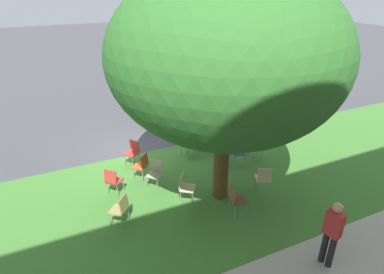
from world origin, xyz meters
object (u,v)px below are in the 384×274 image
object	(u,v)px
chair_6	(113,180)
chair_7	(156,171)
chair_1	(263,178)
chair_4	(142,165)
chair_0	(237,150)
pedestrian_0	(332,232)
chair_2	(213,139)
chair_3	(189,142)
street_tree	(226,57)
chair_8	(255,143)
chair_9	(236,198)
parked_car	(187,99)
chair_5	(185,185)
chair_10	(133,151)
chair_11	(121,208)

from	to	relation	value
chair_6	chair_7	world-z (taller)	same
chair_1	chair_4	bearing A→B (deg)	-35.98
chair_0	pedestrian_0	bearing A→B (deg)	83.36
chair_2	chair_3	size ratio (longest dim) A/B	1.00
street_tree	pedestrian_0	bearing A→B (deg)	105.83
chair_4	chair_8	size ratio (longest dim) A/B	1.00
street_tree	chair_7	world-z (taller)	street_tree
chair_6	chair_9	size ratio (longest dim) A/B	1.00
chair_0	parked_car	size ratio (longest dim) A/B	0.24
chair_8	chair_9	bearing A→B (deg)	47.03
chair_3	chair_7	size ratio (longest dim) A/B	1.00
chair_3	chair_8	size ratio (longest dim) A/B	1.00
chair_2	chair_3	distance (m)	0.89
chair_1	chair_5	size ratio (longest dim) A/B	1.00
chair_6	chair_10	distance (m)	1.80
chair_3	chair_10	world-z (taller)	same
chair_7	chair_8	size ratio (longest dim) A/B	1.00
chair_9	chair_10	world-z (taller)	same
chair_11	parked_car	size ratio (longest dim) A/B	0.24
chair_3	chair_4	size ratio (longest dim) A/B	1.00
street_tree	chair_10	size ratio (longest dim) A/B	7.14
chair_2	chair_11	size ratio (longest dim) A/B	1.00
chair_3	chair_9	xyz separation A→B (m)	(0.20, 3.55, 0.00)
street_tree	chair_4	xyz separation A→B (m)	(1.83, -1.83, -3.59)
chair_1	chair_2	bearing A→B (deg)	-86.37
chair_1	chair_8	world-z (taller)	same
street_tree	chair_10	xyz separation A→B (m)	(1.85, -2.86, -3.59)
chair_0	chair_7	bearing A→B (deg)	3.04
chair_1	chair_6	xyz separation A→B (m)	(4.09, -1.76, 0.00)
chair_7	pedestrian_0	world-z (taller)	pedestrian_0
street_tree	chair_8	bearing A→B (deg)	-145.54
parked_car	pedestrian_0	world-z (taller)	pedestrian_0
chair_2	parked_car	xyz separation A→B (m)	(-0.55, -3.61, 0.32)
chair_2	parked_car	bearing A→B (deg)	-98.61
chair_0	chair_8	distance (m)	0.86
chair_1	parked_car	bearing A→B (deg)	-93.21
chair_8	pedestrian_0	world-z (taller)	pedestrian_0
chair_4	chair_10	world-z (taller)	same
chair_6	pedestrian_0	distance (m)	5.97
chair_2	chair_9	bearing A→B (deg)	72.42
chair_7	chair_10	size ratio (longest dim) A/B	1.00
chair_11	chair_6	bearing A→B (deg)	-94.12
chair_0	chair_7	distance (m)	3.03
chair_5	chair_6	size ratio (longest dim) A/B	1.00
chair_6	parked_car	distance (m)	6.50
chair_7	chair_5	bearing A→B (deg)	116.59
chair_4	chair_9	world-z (taller)	same
chair_4	chair_7	bearing A→B (deg)	114.72
street_tree	chair_4	world-z (taller)	street_tree
chair_11	chair_9	bearing A→B (deg)	163.17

